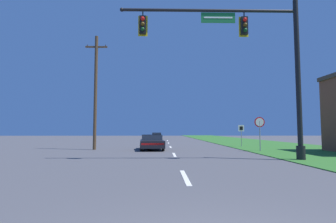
% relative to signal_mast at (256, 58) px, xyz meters
% --- Properties ---
extents(grass_verge_right, '(10.00, 110.00, 0.04)m').
position_rel_signal_mast_xyz_m(grass_verge_right, '(6.30, 19.20, -5.33)').
color(grass_verge_right, '#2D6626').
rests_on(grass_verge_right, ground).
extents(road_center_line, '(0.16, 34.80, 0.01)m').
position_rel_signal_mast_xyz_m(road_center_line, '(-4.20, 11.20, -5.35)').
color(road_center_line, silver).
rests_on(road_center_line, ground).
extents(signal_mast, '(9.64, 0.47, 8.76)m').
position_rel_signal_mast_xyz_m(signal_mast, '(0.00, 0.00, 0.00)').
color(signal_mast, black).
rests_on(signal_mast, grass_verge_right).
extents(car_ahead, '(2.15, 4.50, 1.19)m').
position_rel_signal_mast_xyz_m(car_ahead, '(-5.81, 7.76, -4.75)').
color(car_ahead, black).
rests_on(car_ahead, ground).
extents(far_car, '(1.82, 4.57, 1.19)m').
position_rel_signal_mast_xyz_m(far_car, '(-6.01, 34.38, -4.75)').
color(far_car, black).
rests_on(far_car, ground).
extents(stop_sign, '(0.76, 0.07, 2.50)m').
position_rel_signal_mast_xyz_m(stop_sign, '(2.27, 5.83, -3.49)').
color(stop_sign, gray).
rests_on(stop_sign, grass_verge_right).
extents(route_sign_post, '(0.55, 0.06, 2.03)m').
position_rel_signal_mast_xyz_m(route_sign_post, '(2.56, 11.37, -3.82)').
color(route_sign_post, gray).
rests_on(route_sign_post, grass_verge_right).
extents(utility_pole_near, '(1.80, 0.26, 9.35)m').
position_rel_signal_mast_xyz_m(utility_pole_near, '(-10.43, 7.85, -0.52)').
color(utility_pole_near, '#4C3823').
rests_on(utility_pole_near, ground).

